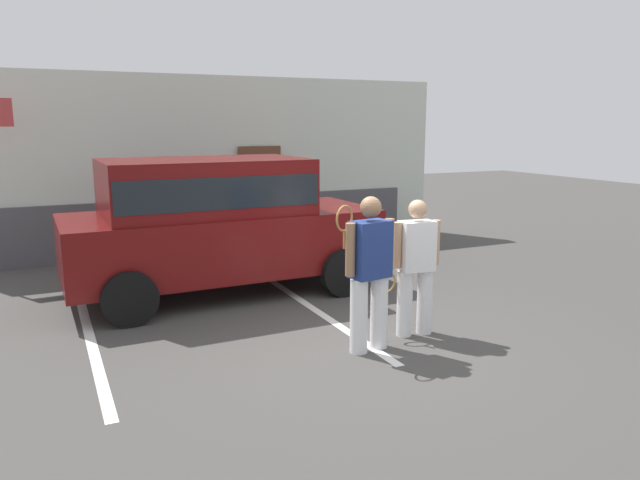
{
  "coord_description": "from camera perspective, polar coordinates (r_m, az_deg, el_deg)",
  "views": [
    {
      "loc": [
        -3.32,
        -5.79,
        2.56
      ],
      "look_at": [
        -0.04,
        1.2,
        1.05
      ],
      "focal_mm": 33.63,
      "sensor_mm": 36.0,
      "label": 1
    }
  ],
  "objects": [
    {
      "name": "tennis_player_woman",
      "position": [
        7.33,
        9.06,
        -2.47
      ],
      "size": [
        0.87,
        0.3,
        1.67
      ],
      "rotation": [
        0.0,
        0.0,
        3.04
      ],
      "color": "white",
      "rests_on": "ground_plane"
    },
    {
      "name": "parking_stripe_1",
      "position": [
        8.42,
        -0.51,
        -6.62
      ],
      "size": [
        0.12,
        4.4,
        0.01
      ],
      "primitive_type": "cube",
      "color": "silver",
      "rests_on": "ground_plane"
    },
    {
      "name": "ground_plane",
      "position": [
        7.15,
        4.44,
        -9.95
      ],
      "size": [
        40.0,
        40.0,
        0.0
      ],
      "primitive_type": "plane",
      "color": "#423F3D"
    },
    {
      "name": "potted_plant_by_porch",
      "position": [
        12.06,
        1.05,
        0.69
      ],
      "size": [
        0.53,
        0.53,
        0.7
      ],
      "color": "gray",
      "rests_on": "ground_plane"
    },
    {
      "name": "tennis_player_man",
      "position": [
        6.74,
        4.72,
        -3.0
      ],
      "size": [
        0.79,
        0.34,
        1.77
      ],
      "rotation": [
        0.0,
        0.0,
        3.29
      ],
      "color": "white",
      "rests_on": "ground_plane"
    },
    {
      "name": "house_frontage",
      "position": [
        12.43,
        -9.58,
        6.66
      ],
      "size": [
        9.87,
        0.4,
        3.49
      ],
      "color": "silver",
      "rests_on": "ground_plane"
    },
    {
      "name": "parked_suv",
      "position": [
        9.11,
        -9.91,
        1.96
      ],
      "size": [
        4.64,
        2.23,
        2.05
      ],
      "rotation": [
        0.0,
        0.0,
        0.02
      ],
      "color": "#590C0C",
      "rests_on": "ground_plane"
    },
    {
      "name": "parking_stripe_0",
      "position": [
        7.74,
        -20.96,
        -8.99
      ],
      "size": [
        0.12,
        4.4,
        0.01
      ],
      "primitive_type": "cube",
      "color": "silver",
      "rests_on": "ground_plane"
    }
  ]
}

